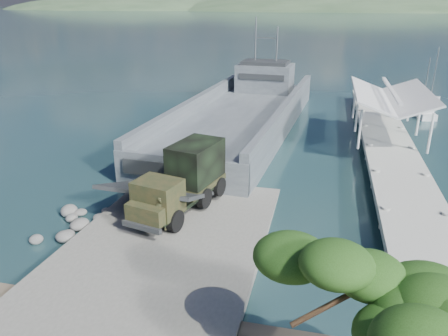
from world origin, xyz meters
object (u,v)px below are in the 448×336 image
landing_craft (241,121)px  sailboat_near (422,113)px  pier (387,133)px  overhang_tree (379,315)px  soldier (162,220)px  sailboat_far (430,103)px  military_truck (184,179)px

landing_craft → sailboat_near: (19.01, 10.34, -0.57)m
pier → landing_craft: size_ratio=1.13×
landing_craft → overhang_tree: size_ratio=5.99×
landing_craft → sailboat_near: bearing=32.6°
landing_craft → sailboat_near: 21.65m
landing_craft → soldier: landing_craft is taller
landing_craft → sailboat_near: size_ratio=5.80×
sailboat_far → soldier: bearing=-101.2°
pier → landing_craft: 14.08m
pier → landing_craft: (-13.61, 3.57, -0.67)m
overhang_tree → soldier: bearing=136.0°
landing_craft → sailboat_far: bearing=40.7°
landing_craft → military_truck: bearing=-85.0°
sailboat_near → overhang_tree: (-9.06, -42.62, 4.37)m
landing_craft → overhang_tree: bearing=-68.7°
sailboat_far → overhang_tree: size_ratio=1.14×
pier → military_truck: (-13.32, -15.60, 0.74)m
pier → sailboat_near: 14.97m
pier → landing_craft: bearing=165.3°
military_truck → sailboat_near: bearing=71.1°
sailboat_near → overhang_tree: size_ratio=1.03×
sailboat_near → overhang_tree: sailboat_near is taller
sailboat_near → soldier: bearing=-128.2°
pier → sailboat_near: (5.41, 13.91, -1.24)m
landing_craft → military_truck: size_ratio=4.69×
pier → overhang_tree: 29.11m
pier → soldier: pier is taller
military_truck → sailboat_far: (20.49, 34.63, -1.95)m
military_truck → sailboat_near: 35.01m
military_truck → soldier: military_truck is taller
soldier → sailboat_far: (20.56, 38.34, -1.07)m
military_truck → overhang_tree: size_ratio=1.28×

